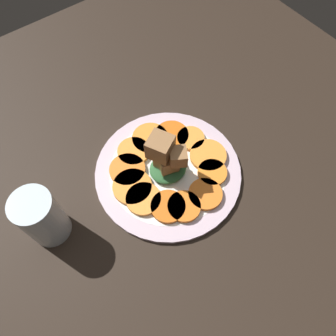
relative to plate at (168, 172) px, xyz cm
name	(u,v)px	position (x,y,z in cm)	size (l,w,h in cm)	color
table_slab	(168,175)	(0.00, 0.00, -1.52)	(120.00, 120.00, 2.00)	black
plate	(168,172)	(0.00, 0.00, 0.00)	(29.92, 29.92, 1.05)	silver
carrot_slice_0	(150,138)	(-1.46, -8.33, 1.03)	(7.74, 7.74, 0.90)	orange
carrot_slice_1	(134,151)	(3.21, -7.75, 1.03)	(6.79, 6.79, 0.90)	orange
carrot_slice_2	(127,170)	(6.68, -4.87, 1.03)	(7.35, 7.35, 0.90)	orange
carrot_slice_3	(132,187)	(8.01, -1.10, 1.03)	(7.82, 7.82, 0.90)	orange
carrot_slice_4	(143,199)	(7.73, 2.36, 1.03)	(6.89, 6.89, 0.90)	orange
carrot_slice_5	(168,206)	(4.86, 6.49, 1.03)	(6.74, 6.74, 0.90)	orange
carrot_slice_6	(184,206)	(2.40, 8.32, 1.03)	(6.43, 6.43, 0.90)	orange
carrot_slice_7	(205,194)	(-2.50, 8.80, 1.03)	(6.70, 6.70, 0.90)	orange
carrot_slice_8	(212,173)	(-6.71, 5.98, 1.03)	(5.96, 5.96, 0.90)	orange
carrot_slice_9	(208,155)	(-8.65, 2.39, 1.03)	(7.63, 7.63, 0.90)	orange
carrot_slice_10	(191,138)	(-8.43, -3.12, 1.03)	(5.89, 5.89, 0.90)	orange
carrot_slice_11	(172,135)	(-5.63, -6.20, 1.03)	(7.34, 7.34, 0.90)	orange
center_pile	(167,159)	(0.10, -0.27, 4.82)	(7.71, 7.97, 10.49)	#2D6033
fork	(162,146)	(-2.38, -5.29, 0.78)	(17.23, 6.76, 0.40)	silver
water_glass	(42,218)	(24.73, -3.54, 5.63)	(7.22, 7.22, 12.30)	silver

